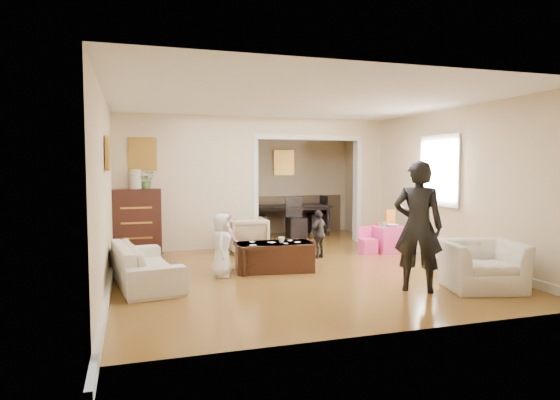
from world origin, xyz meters
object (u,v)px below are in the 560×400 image
object	(u,v)px
coffee_table	(274,257)
armchair_front	(481,265)
table_lamp	(136,179)
coffee_cup	(281,240)
adult_person	(418,226)
play_table	(387,239)
cyan_cup	(384,225)
child_toddler	(319,234)
sofa	(145,264)
child_kneel_b	(226,241)
dining_table	(287,219)
dresser	(137,221)
armchair_back	(247,235)
child_kneel_a	(222,245)

from	to	relation	value
coffee_table	armchair_front	bearing A→B (deg)	-38.87
table_lamp	armchair_front	bearing A→B (deg)	-42.67
coffee_cup	adult_person	distance (m)	2.16
coffee_cup	armchair_front	bearing A→B (deg)	-39.35
armchair_front	adult_person	xyz separation A→B (m)	(-0.87, 0.15, 0.53)
play_table	cyan_cup	bearing A→B (deg)	-153.43
play_table	child_toddler	bearing A→B (deg)	-172.64
sofa	child_kneel_b	size ratio (longest dim) A/B	2.06
table_lamp	dining_table	size ratio (longest dim) A/B	0.18
child_kneel_b	adult_person	bearing A→B (deg)	-144.79
coffee_cup	dresser	bearing A→B (deg)	134.22
table_lamp	child_kneel_b	bearing A→B (deg)	-54.15
armchair_back	child_toddler	xyz separation A→B (m)	(1.09, -0.91, 0.10)
armchair_back	armchair_front	bearing A→B (deg)	125.08
adult_person	child_toddler	world-z (taller)	adult_person
play_table	child_kneel_a	distance (m)	3.54
sofa	adult_person	distance (m)	3.73
coffee_cup	play_table	size ratio (longest dim) A/B	0.19
sofa	coffee_cup	world-z (taller)	sofa
dining_table	child_kneel_a	bearing A→B (deg)	-111.16
armchair_front	coffee_table	world-z (taller)	armchair_front
table_lamp	cyan_cup	size ratio (longest dim) A/B	4.50
sofa	child_toddler	size ratio (longest dim) A/B	2.23
play_table	child_kneel_a	size ratio (longest dim) A/B	0.54
cyan_cup	child_kneel_b	world-z (taller)	child_kneel_b
dining_table	adult_person	size ratio (longest dim) A/B	1.16
armchair_front	child_kneel_b	size ratio (longest dim) A/B	1.06
table_lamp	dining_table	xyz separation A→B (m)	(3.47, 1.61, -1.04)
dining_table	table_lamp	bearing A→B (deg)	-145.74
armchair_back	coffee_cup	bearing A→B (deg)	95.96
coffee_cup	child_toddler	size ratio (longest dim) A/B	0.11
armchair_front	play_table	world-z (taller)	armchair_front
dresser	coffee_table	distance (m)	2.97
coffee_table	cyan_cup	distance (m)	2.59
armchair_front	child_kneel_b	bearing A→B (deg)	158.65
adult_person	child_kneel_b	distance (m)	2.96
child_kneel_a	child_kneel_b	distance (m)	0.47
cyan_cup	armchair_front	bearing A→B (deg)	-92.04
armchair_front	child_toddler	world-z (taller)	child_toddler
armchair_back	dining_table	distance (m)	2.55
armchair_front	cyan_cup	xyz separation A→B (m)	(0.10, 2.75, 0.21)
sofa	cyan_cup	size ratio (longest dim) A/B	23.68
table_lamp	coffee_table	size ratio (longest dim) A/B	0.31
play_table	child_kneel_b	xyz separation A→B (m)	(-3.21, -0.64, 0.22)
dresser	armchair_front	bearing A→B (deg)	-42.67
coffee_table	child_toddler	distance (m)	1.31
cyan_cup	dresser	bearing A→B (deg)	164.32
cyan_cup	dining_table	xyz separation A→B (m)	(-0.97, 2.86, -0.18)
coffee_cup	cyan_cup	size ratio (longest dim) A/B	1.20
armchair_front	sofa	bearing A→B (deg)	173.43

